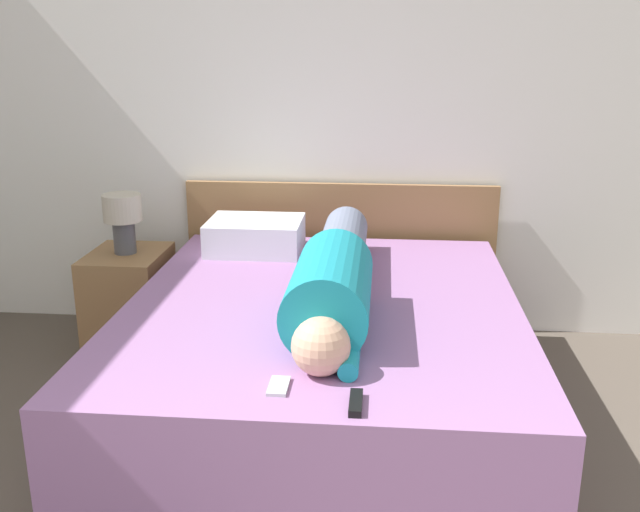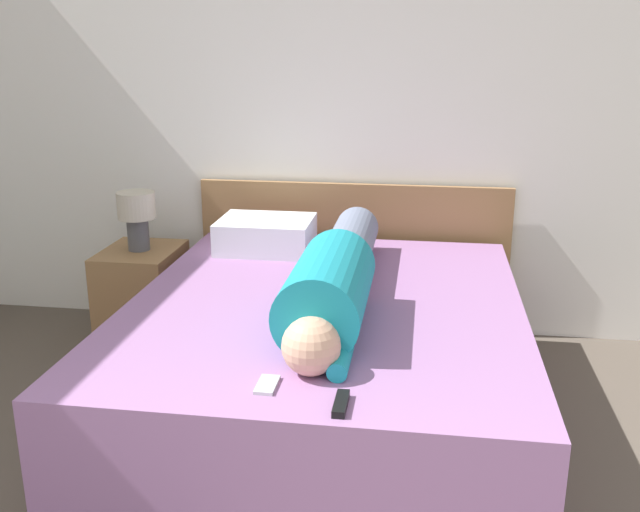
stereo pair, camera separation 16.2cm
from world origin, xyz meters
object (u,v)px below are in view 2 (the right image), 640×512
(person_lying, at_px, (336,276))
(tv_remote, at_px, (341,404))
(bed, at_px, (325,363))
(table_lamp, at_px, (137,214))
(nightstand, at_px, (143,297))
(pillow_near_headboard, at_px, (266,234))
(cell_phone, at_px, (267,385))

(person_lying, distance_m, tv_remote, 0.87)
(bed, relative_size, table_lamp, 6.36)
(nightstand, xyz_separation_m, table_lamp, (0.00, 0.00, 0.48))
(nightstand, height_order, table_lamp, table_lamp)
(nightstand, distance_m, pillow_near_headboard, 0.82)
(bed, xyz_separation_m, pillow_near_headboard, (-0.43, 0.74, 0.38))
(table_lamp, xyz_separation_m, person_lying, (1.21, -0.81, -0.04))
(tv_remote, relative_size, cell_phone, 1.15)
(bed, bearing_deg, nightstand, 147.34)
(table_lamp, height_order, cell_phone, table_lamp)
(person_lying, xyz_separation_m, cell_phone, (-0.13, -0.75, -0.13))
(nightstand, relative_size, table_lamp, 1.70)
(bed, xyz_separation_m, table_lamp, (-1.15, 0.74, 0.47))
(nightstand, bearing_deg, person_lying, -33.84)
(tv_remote, bearing_deg, person_lying, 98.47)
(person_lying, relative_size, cell_phone, 12.78)
(nightstand, bearing_deg, pillow_near_headboard, 0.16)
(nightstand, height_order, tv_remote, tv_remote)
(table_lamp, xyz_separation_m, pillow_near_headboard, (0.72, 0.00, -0.09))
(person_lying, height_order, cell_phone, person_lying)
(person_lying, bearing_deg, cell_phone, -99.66)
(nightstand, height_order, cell_phone, cell_phone)
(pillow_near_headboard, bearing_deg, nightstand, -179.84)
(nightstand, xyz_separation_m, person_lying, (1.21, -0.81, 0.45))
(bed, bearing_deg, table_lamp, 147.34)
(nightstand, relative_size, tv_remote, 3.70)
(table_lamp, bearing_deg, nightstand, -116.57)
(pillow_near_headboard, distance_m, tv_remote, 1.77)
(nightstand, relative_size, cell_phone, 4.27)
(person_lying, relative_size, tv_remote, 11.07)
(table_lamp, distance_m, pillow_near_headboard, 0.73)
(table_lamp, relative_size, person_lying, 0.20)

